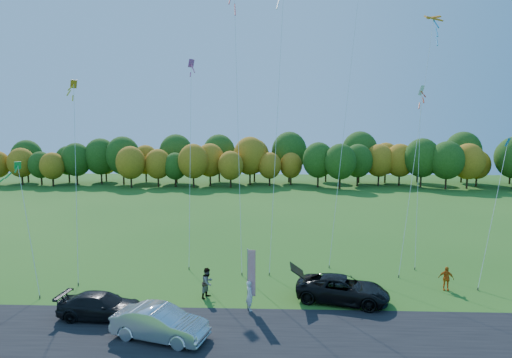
{
  "coord_description": "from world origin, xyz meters",
  "views": [
    {
      "loc": [
        1.11,
        -23.71,
        10.33
      ],
      "look_at": [
        0.0,
        6.0,
        7.0
      ],
      "focal_mm": 28.0,
      "sensor_mm": 36.0,
      "label": 1
    }
  ],
  "objects_px": {
    "silver_sedan": "(160,323)",
    "black_suv": "(342,289)",
    "feather_flag": "(251,273)",
    "person_east": "(446,278)"
  },
  "relations": [
    {
      "from": "person_east",
      "to": "feather_flag",
      "type": "xyz_separation_m",
      "value": [
        -12.85,
        -3.46,
        1.46
      ]
    },
    {
      "from": "silver_sedan",
      "to": "black_suv",
      "type": "bearing_deg",
      "value": -48.69
    },
    {
      "from": "black_suv",
      "to": "silver_sedan",
      "type": "distance_m",
      "value": 11.2
    },
    {
      "from": "black_suv",
      "to": "person_east",
      "type": "distance_m",
      "value": 7.51
    },
    {
      "from": "silver_sedan",
      "to": "feather_flag",
      "type": "height_order",
      "value": "feather_flag"
    },
    {
      "from": "silver_sedan",
      "to": "feather_flag",
      "type": "bearing_deg",
      "value": -36.16
    },
    {
      "from": "person_east",
      "to": "feather_flag",
      "type": "height_order",
      "value": "feather_flag"
    },
    {
      "from": "black_suv",
      "to": "feather_flag",
      "type": "relative_size",
      "value": 1.52
    },
    {
      "from": "feather_flag",
      "to": "person_east",
      "type": "bearing_deg",
      "value": 15.06
    },
    {
      "from": "black_suv",
      "to": "silver_sedan",
      "type": "height_order",
      "value": "silver_sedan"
    }
  ]
}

